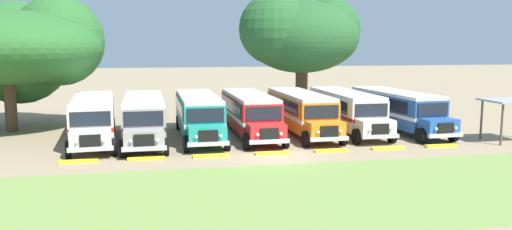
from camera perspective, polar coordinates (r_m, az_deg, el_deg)
ground_plane at (r=28.42m, az=2.07°, el=-4.64°), size 220.00×220.00×0.00m
foreground_grass_strip at (r=21.70m, az=6.52°, el=-8.70°), size 80.00×10.25×0.01m
parked_bus_slot_0 at (r=34.15m, az=-17.89°, el=-0.19°), size 3.43×10.95×2.82m
parked_bus_slot_1 at (r=33.51m, az=-12.54°, el=-0.14°), size 2.84×10.86×2.82m
parked_bus_slot_2 at (r=34.23m, az=-6.49°, el=0.17°), size 2.77×10.85×2.82m
parked_bus_slot_3 at (r=34.71m, az=-0.70°, el=0.33°), size 2.80×10.85×2.82m
parked_bus_slot_4 at (r=35.63m, az=5.10°, el=0.50°), size 2.80×10.85×2.82m
parked_bus_slot_5 at (r=36.90m, az=10.13°, el=0.66°), size 2.69×10.84×2.82m
parked_bus_slot_6 at (r=38.01m, az=15.61°, el=0.70°), size 3.34×10.94×2.82m
curb_wheelstop_0 at (r=28.38m, az=-19.43°, el=-4.96°), size 2.00×0.36×0.15m
curb_wheelstop_1 at (r=28.09m, az=-12.29°, el=-4.82°), size 2.00×0.36×0.15m
curb_wheelstop_2 at (r=28.23m, az=-5.11°, el=-4.60°), size 2.00×0.36×0.15m
curb_wheelstop_3 at (r=28.81m, az=1.88°, el=-4.31°), size 2.00×0.36×0.15m
curb_wheelstop_4 at (r=29.79m, az=8.49°, el=-3.99°), size 2.00×0.36×0.15m
curb_wheelstop_5 at (r=31.15m, az=14.60°, el=-3.63°), size 2.00×0.36×0.15m
curb_wheelstop_6 at (r=32.82m, az=20.15°, el=-3.28°), size 2.00×0.36×0.15m
broad_shade_tree at (r=46.18m, az=4.95°, el=9.24°), size 11.63×10.81×10.77m
secondary_tree at (r=40.69m, az=-26.29°, el=6.82°), size 13.78×12.96×9.77m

